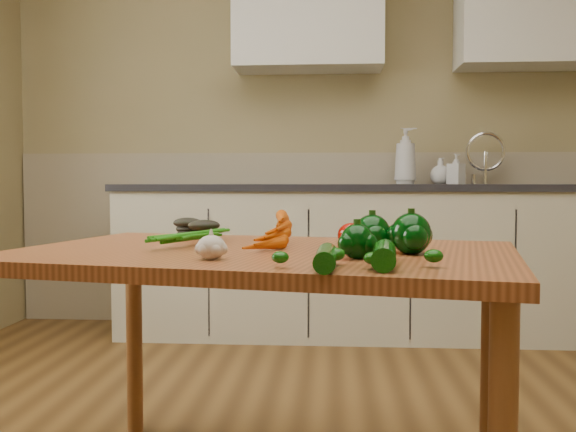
% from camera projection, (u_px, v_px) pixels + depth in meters
% --- Properties ---
extents(room, '(4.04, 5.04, 2.64)m').
position_uv_depth(room, '(314.00, 62.00, 1.79)').
color(room, brown).
rests_on(room, ground).
extents(counter_run, '(2.84, 0.64, 1.14)m').
position_uv_depth(counter_run, '(359.00, 258.00, 3.82)').
color(counter_run, beige).
rests_on(counter_run, ground).
extents(upper_cabinets, '(2.15, 0.35, 0.70)m').
position_uv_depth(upper_cabinets, '(410.00, 10.00, 3.85)').
color(upper_cabinets, silver).
rests_on(upper_cabinets, room).
extents(table, '(1.50, 1.13, 0.72)m').
position_uv_depth(table, '(264.00, 278.00, 1.79)').
color(table, '#A4582F').
rests_on(table, ground).
extents(soap_bottle_a, '(0.15, 0.15, 0.34)m').
position_uv_depth(soap_bottle_a, '(405.00, 156.00, 3.88)').
color(soap_bottle_a, silver).
rests_on(soap_bottle_a, counter_run).
extents(soap_bottle_b, '(0.12, 0.12, 0.18)m').
position_uv_depth(soap_bottle_b, '(456.00, 169.00, 3.84)').
color(soap_bottle_b, silver).
rests_on(soap_bottle_b, counter_run).
extents(soap_bottle_c, '(0.17, 0.17, 0.16)m').
position_uv_depth(soap_bottle_c, '(440.00, 171.00, 3.92)').
color(soap_bottle_c, silver).
rests_on(soap_bottle_c, counter_run).
extents(carrot_bunch, '(0.29, 0.24, 0.07)m').
position_uv_depth(carrot_bunch, '(249.00, 235.00, 1.85)').
color(carrot_bunch, '#C74C04').
rests_on(carrot_bunch, table).
extents(leafy_greens, '(0.19, 0.17, 0.10)m').
position_uv_depth(leafy_greens, '(190.00, 224.00, 2.14)').
color(leafy_greens, black).
rests_on(leafy_greens, table).
extents(garlic_bulb, '(0.07, 0.07, 0.06)m').
position_uv_depth(garlic_bulb, '(211.00, 247.00, 1.54)').
color(garlic_bulb, beige).
rests_on(garlic_bulb, table).
extents(pepper_a, '(0.10, 0.10, 0.10)m').
position_uv_depth(pepper_a, '(372.00, 234.00, 1.72)').
color(pepper_a, black).
rests_on(pepper_a, table).
extents(pepper_b, '(0.11, 0.11, 0.11)m').
position_uv_depth(pepper_b, '(411.00, 234.00, 1.66)').
color(pepper_b, black).
rests_on(pepper_b, table).
extents(pepper_c, '(0.08, 0.08, 0.08)m').
position_uv_depth(pepper_c, '(357.00, 242.00, 1.56)').
color(pepper_c, black).
rests_on(pepper_c, table).
extents(tomato_a, '(0.08, 0.08, 0.07)m').
position_uv_depth(tomato_a, '(351.00, 235.00, 1.84)').
color(tomato_a, '#960A02').
rests_on(tomato_a, table).
extents(tomato_b, '(0.07, 0.07, 0.06)m').
position_uv_depth(tomato_b, '(390.00, 236.00, 1.86)').
color(tomato_b, '#C94B05').
rests_on(tomato_b, table).
extents(tomato_c, '(0.07, 0.07, 0.06)m').
position_uv_depth(tomato_c, '(399.00, 236.00, 1.85)').
color(tomato_c, '#C94B05').
rests_on(tomato_c, table).
extents(zucchini_a, '(0.07, 0.22, 0.05)m').
position_uv_depth(zucchini_a, '(384.00, 255.00, 1.41)').
color(zucchini_a, '#094407').
rests_on(zucchini_a, table).
extents(zucchini_b, '(0.05, 0.20, 0.05)m').
position_uv_depth(zucchini_b, '(326.00, 258.00, 1.38)').
color(zucchini_b, '#094407').
rests_on(zucchini_b, table).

